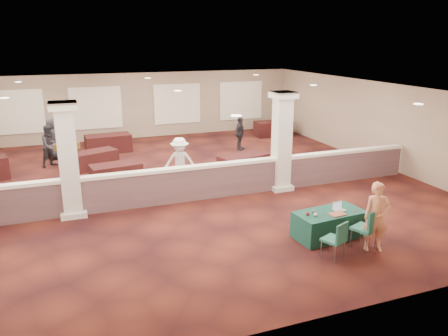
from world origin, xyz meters
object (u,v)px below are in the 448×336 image
object	(u,v)px
near_table	(329,224)
far_table_back_center	(108,143)
far_table_back_left	(95,159)
attendee_a	(50,146)
far_table_back_right	(273,129)
attendee_c	(240,133)
attendee_b	(180,162)
conf_chair_main	(368,226)
woman	(376,217)
far_table_front_center	(116,174)
conf_chair_side	(337,237)
far_table_front_right	(244,165)
attendee_d	(53,138)

from	to	relation	value
near_table	far_table_back_center	distance (m)	11.49
far_table_back_left	attendee_a	world-z (taller)	attendee_a
far_table_back_right	attendee_c	distance (m)	3.46
far_table_back_right	attendee_c	bearing A→B (deg)	-142.18
far_table_back_right	attendee_b	size ratio (longest dim) A/B	1.12
conf_chair_main	woman	world-z (taller)	woman
far_table_front_center	far_table_back_left	world-z (taller)	far_table_front_center
conf_chair_side	far_table_front_right	xyz separation A→B (m)	(0.54, 6.64, -0.16)
woman	far_table_front_right	xyz separation A→B (m)	(-0.55, 6.58, -0.46)
far_table_front_center	attendee_d	xyz separation A→B (m)	(-2.00, 4.09, 0.53)
conf_chair_side	far_table_back_right	xyz separation A→B (m)	(4.54, 12.24, -0.15)
attendee_c	far_table_front_center	bearing A→B (deg)	162.01
woman	attendee_c	bearing A→B (deg)	106.73
far_table_front_right	conf_chair_main	bearing A→B (deg)	-86.27
conf_chair_side	far_table_front_center	xyz separation A→B (m)	(-3.96, 7.23, -0.19)
far_table_front_center	attendee_d	world-z (taller)	attendee_d
far_table_back_center	attendee_d	distance (m)	2.31
far_table_back_left	attendee_c	size ratio (longest dim) A/B	1.10
far_table_front_center	attendee_d	distance (m)	4.58
far_table_front_center	conf_chair_main	bearing A→B (deg)	-55.15
conf_chair_side	far_table_back_center	xyz separation A→B (m)	(-3.73, 11.73, -0.14)
attendee_a	attendee_b	world-z (taller)	attendee_b
attendee_b	far_table_back_right	bearing A→B (deg)	58.24
far_table_back_center	attendee_c	xyz separation A→B (m)	(5.56, -1.60, 0.36)
far_table_front_right	attendee_a	distance (m)	7.51
near_table	far_table_front_center	size ratio (longest dim) A/B	1.03
far_table_front_center	far_table_front_right	distance (m)	4.54
conf_chair_side	attendee_d	size ratio (longest dim) A/B	0.51
conf_chair_main	far_table_back_center	size ratio (longest dim) A/B	0.52
far_table_front_right	attendee_c	distance (m)	3.74
far_table_back_left	attendee_d	bearing A→B (deg)	127.83
far_table_back_right	far_table_front_center	bearing A→B (deg)	-149.47
near_table	conf_chair_main	world-z (taller)	conf_chair_main
far_table_front_right	far_table_front_center	bearing A→B (deg)	172.54
far_table_front_center	far_table_back_center	world-z (taller)	far_table_back_center
attendee_d	woman	bearing A→B (deg)	136.78
attendee_a	attendee_b	bearing A→B (deg)	-80.11
far_table_back_left	attendee_d	world-z (taller)	attendee_d
woman	far_table_back_left	bearing A→B (deg)	141.68
conf_chair_side	far_table_front_center	distance (m)	8.24
far_table_back_left	conf_chair_side	bearing A→B (deg)	-64.53
attendee_b	far_table_front_right	bearing A→B (deg)	24.86
attendee_c	attendee_b	bearing A→B (deg)	-178.68
far_table_back_left	far_table_front_center	bearing A→B (deg)	-76.43
woman	far_table_front_right	bearing A→B (deg)	115.66
near_table	attendee_b	xyz separation A→B (m)	(-2.45, 5.18, 0.49)
attendee_a	conf_chair_main	bearing A→B (deg)	-90.91
attendee_b	far_table_front_center	bearing A→B (deg)	168.85
near_table	attendee_d	bearing A→B (deg)	116.80
woman	far_table_back_center	bearing A→B (deg)	133.36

